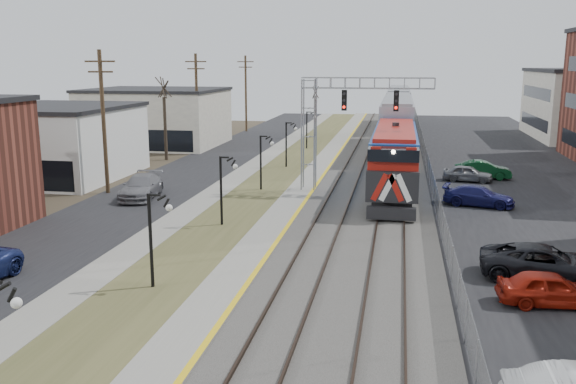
# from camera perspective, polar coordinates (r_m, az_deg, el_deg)

# --- Properties ---
(street_west) EXTENTS (7.00, 120.00, 0.04)m
(street_west) POSITION_cam_1_polar(r_m,az_deg,el_deg) (53.14, -8.75, 2.03)
(street_west) COLOR black
(street_west) RESTS_ON ground
(sidewalk) EXTENTS (2.00, 120.00, 0.08)m
(sidewalk) POSITION_cam_1_polar(r_m,az_deg,el_deg) (51.85, -4.05, 1.91)
(sidewalk) COLOR gray
(sidewalk) RESTS_ON ground
(grass_median) EXTENTS (4.00, 120.00, 0.06)m
(grass_median) POSITION_cam_1_polar(r_m,az_deg,el_deg) (51.19, -0.79, 1.80)
(grass_median) COLOR #494A27
(grass_median) RESTS_ON ground
(platform) EXTENTS (2.00, 120.00, 0.24)m
(platform) POSITION_cam_1_polar(r_m,az_deg,el_deg) (50.68, 2.54, 1.79)
(platform) COLOR gray
(platform) RESTS_ON ground
(ballast_bed) EXTENTS (8.00, 120.00, 0.20)m
(ballast_bed) POSITION_cam_1_polar(r_m,az_deg,el_deg) (50.26, 8.20, 1.56)
(ballast_bed) COLOR #595651
(ballast_bed) RESTS_ON ground
(parking_lot) EXTENTS (16.00, 120.00, 0.04)m
(parking_lot) POSITION_cam_1_polar(r_m,az_deg,el_deg) (51.26, 21.71, 0.94)
(parking_lot) COLOR black
(parking_lot) RESTS_ON ground
(platform_edge) EXTENTS (0.24, 120.00, 0.01)m
(platform_edge) POSITION_cam_1_polar(r_m,az_deg,el_deg) (50.55, 3.53, 1.89)
(platform_edge) COLOR gold
(platform_edge) RESTS_ON platform
(track_near) EXTENTS (1.58, 120.00, 0.15)m
(track_near) POSITION_cam_1_polar(r_m,az_deg,el_deg) (50.34, 5.93, 1.84)
(track_near) COLOR #2D2119
(track_near) RESTS_ON ballast_bed
(track_far) EXTENTS (1.58, 120.00, 0.15)m
(track_far) POSITION_cam_1_polar(r_m,az_deg,el_deg) (50.20, 9.91, 1.70)
(track_far) COLOR #2D2119
(track_far) RESTS_ON ballast_bed
(train) EXTENTS (3.00, 63.05, 5.33)m
(train) POSITION_cam_1_polar(r_m,az_deg,el_deg) (67.43, 10.19, 6.54)
(train) COLOR #1343A1
(train) RESTS_ON ground
(signal_gantry) EXTENTS (9.00, 1.07, 8.15)m
(signal_gantry) POSITION_cam_1_polar(r_m,az_deg,el_deg) (42.79, 4.27, 7.25)
(signal_gantry) COLOR gray
(signal_gantry) RESTS_ON ground
(lampposts) EXTENTS (0.14, 62.14, 4.00)m
(lampposts) POSITION_cam_1_polar(r_m,az_deg,el_deg) (34.87, -6.14, 0.16)
(lampposts) COLOR black
(lampposts) RESTS_ON ground
(utility_poles) EXTENTS (0.28, 80.28, 10.00)m
(utility_poles) POSITION_cam_1_polar(r_m,az_deg,el_deg) (44.53, -16.87, 6.20)
(utility_poles) COLOR #4C3823
(utility_poles) RESTS_ON ground
(fence) EXTENTS (0.04, 120.00, 1.60)m
(fence) POSITION_cam_1_polar(r_m,az_deg,el_deg) (50.16, 13.02, 2.17)
(fence) COLOR gray
(fence) RESTS_ON ground
(buildings_west) EXTENTS (14.00, 67.00, 7.00)m
(buildings_west) POSITION_cam_1_polar(r_m,az_deg,el_deg) (47.41, -24.18, 3.56)
(buildings_west) COLOR beige
(buildings_west) RESTS_ON ground
(bare_trees) EXTENTS (12.30, 42.30, 5.95)m
(bare_trees) POSITION_cam_1_polar(r_m,az_deg,el_deg) (56.80, -8.66, 5.40)
(bare_trees) COLOR #382D23
(bare_trees) RESTS_ON ground
(car_lot_a) EXTENTS (4.02, 1.83, 1.34)m
(car_lot_a) POSITION_cam_1_polar(r_m,az_deg,el_deg) (25.51, 23.36, -8.39)
(car_lot_a) COLOR maroon
(car_lot_a) RESTS_ON ground
(car_lot_c) EXTENTS (5.52, 2.99, 1.47)m
(car_lot_c) POSITION_cam_1_polar(r_m,az_deg,el_deg) (28.33, 22.85, -6.20)
(car_lot_c) COLOR black
(car_lot_c) RESTS_ON ground
(car_lot_d) EXTENTS (4.76, 2.75, 1.30)m
(car_lot_d) POSITION_cam_1_polar(r_m,az_deg,el_deg) (41.20, 17.41, -0.41)
(car_lot_d) COLOR #171851
(car_lot_d) RESTS_ON ground
(car_lot_e) EXTENTS (3.93, 2.10, 1.27)m
(car_lot_e) POSITION_cam_1_polar(r_m,az_deg,el_deg) (49.40, 16.46, 1.64)
(car_lot_e) COLOR slate
(car_lot_e) RESTS_ON ground
(car_lot_f) EXTENTS (4.34, 1.54, 1.43)m
(car_lot_f) POSITION_cam_1_polar(r_m,az_deg,el_deg) (50.96, 17.75, 1.95)
(car_lot_f) COLOR #0B3A1B
(car_lot_f) RESTS_ON ground
(car_street_b) EXTENTS (2.95, 5.60, 1.55)m
(car_street_b) POSITION_cam_1_polar(r_m,az_deg,el_deg) (42.83, -13.57, 0.44)
(car_street_b) COLOR slate
(car_street_b) RESTS_ON ground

